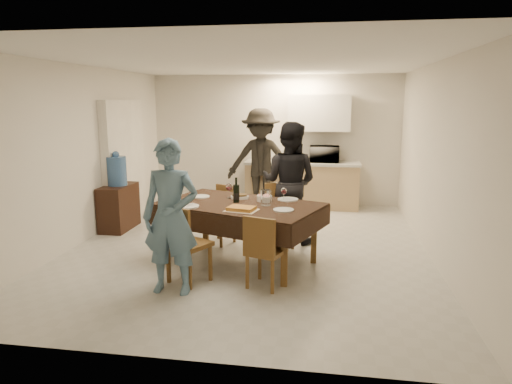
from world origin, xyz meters
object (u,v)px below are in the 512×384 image
water_pitcher (266,198)px  microwave (325,154)px  water_jug (117,171)px  savoury_tart (241,209)px  wine_bottle (236,190)px  person_kitchen (261,161)px  dining_table (239,206)px  person_far (289,182)px  person_near (171,217)px  console (119,207)px

water_pitcher → microwave: bearing=78.4°
water_jug → savoury_tart: bearing=-34.4°
wine_bottle → person_kitchen: person_kitchen is taller
water_jug → dining_table: bearing=-28.6°
water_jug → wine_bottle: (2.21, -1.19, -0.02)m
person_kitchen → savoury_tart: bearing=-85.6°
dining_table → person_kitchen: bearing=113.3°
wine_bottle → microwave: size_ratio=0.58×
dining_table → person_far: size_ratio=1.29×
savoury_tart → person_far: (0.45, 1.43, 0.08)m
person_near → water_pitcher: bearing=47.8°
dining_table → person_far: person_far is taller
console → person_far: (2.81, -0.19, 0.53)m
person_kitchen → person_near: bearing=-95.9°
wine_bottle → console: bearing=151.8°
water_pitcher → savoury_tart: water_pitcher is taller
console → person_near: (1.71, -2.29, 0.48)m
console → person_near: size_ratio=0.47×
dining_table → savoury_tart: savoury_tart is taller
console → person_kitchen: 2.74m
water_jug → microwave: (3.31, 2.08, 0.10)m
console → microwave: microwave is taller
microwave → person_kitchen: size_ratio=0.29×
savoury_tart → wine_bottle: bearing=109.2°
dining_table → water_jug: 2.59m
dining_table → person_kitchen: size_ratio=1.18×
savoury_tart → microwave: bearing=75.7°
water_jug → microwave: bearing=32.1°
water_jug → water_pitcher: water_jug is taller
person_near → person_kitchen: (0.40, 3.91, 0.12)m
person_near → person_far: (1.10, 2.10, 0.04)m
wine_bottle → person_near: (-0.50, -1.10, -0.10)m
console → savoury_tart: savoury_tart is taller
water_pitcher → microwave: (0.69, 3.36, 0.18)m
dining_table → savoury_tart: size_ratio=6.19×
wine_bottle → person_near: 1.21m
water_jug → microwave: size_ratio=0.83×
console → water_pitcher: 2.96m
water_jug → person_far: bearing=-3.8°
water_pitcher → person_far: bearing=79.7°
person_kitchen → water_jug: bearing=-142.4°
water_jug → savoury_tart: water_jug is taller
dining_table → water_jug: water_jug is taller
console → water_pitcher: size_ratio=4.04×
console → person_kitchen: person_kitchen is taller
person_near → person_kitchen: bearing=84.0°
wine_bottle → water_pitcher: wine_bottle is taller
savoury_tart → person_kitchen: 3.26m
savoury_tart → console: bearing=145.6°
dining_table → console: 2.61m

